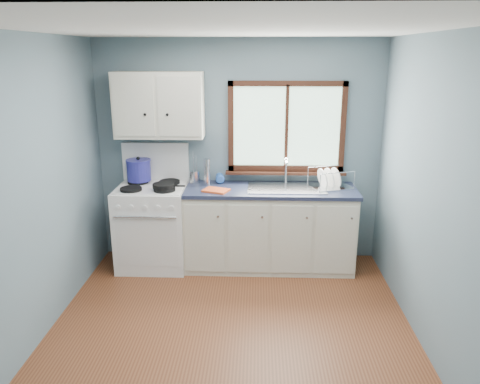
{
  "coord_description": "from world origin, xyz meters",
  "views": [
    {
      "loc": [
        0.22,
        -3.42,
        2.34
      ],
      "look_at": [
        0.05,
        0.9,
        1.05
      ],
      "focal_mm": 35.0,
      "sensor_mm": 36.0,
      "label": 1
    }
  ],
  "objects_px": {
    "sink": "(286,194)",
    "skillet": "(164,186)",
    "base_cabinets": "(269,232)",
    "dish_rack": "(330,182)",
    "stockpot": "(139,170)",
    "thermos": "(207,172)",
    "gas_range": "(153,224)",
    "utensil_crock": "(195,177)"
  },
  "relations": [
    {
      "from": "base_cabinets",
      "to": "skillet",
      "type": "relative_size",
      "value": 5.35
    },
    {
      "from": "skillet",
      "to": "dish_rack",
      "type": "height_order",
      "value": "dish_rack"
    },
    {
      "from": "stockpot",
      "to": "utensil_crock",
      "type": "distance_m",
      "value": 0.63
    },
    {
      "from": "skillet",
      "to": "stockpot",
      "type": "distance_m",
      "value": 0.46
    },
    {
      "from": "sink",
      "to": "utensil_crock",
      "type": "xyz_separation_m",
      "value": [
        -1.03,
        0.18,
        0.13
      ]
    },
    {
      "from": "base_cabinets",
      "to": "sink",
      "type": "height_order",
      "value": "sink"
    },
    {
      "from": "gas_range",
      "to": "dish_rack",
      "type": "height_order",
      "value": "gas_range"
    },
    {
      "from": "skillet",
      "to": "stockpot",
      "type": "height_order",
      "value": "stockpot"
    },
    {
      "from": "thermos",
      "to": "skillet",
      "type": "bearing_deg",
      "value": -148.57
    },
    {
      "from": "gas_range",
      "to": "stockpot",
      "type": "relative_size",
      "value": 4.09
    },
    {
      "from": "sink",
      "to": "dish_rack",
      "type": "xyz_separation_m",
      "value": [
        0.47,
        0.05,
        0.12
      ]
    },
    {
      "from": "base_cabinets",
      "to": "dish_rack",
      "type": "xyz_separation_m",
      "value": [
        0.65,
        0.05,
        0.57
      ]
    },
    {
      "from": "utensil_crock",
      "to": "thermos",
      "type": "distance_m",
      "value": 0.18
    },
    {
      "from": "utensil_crock",
      "to": "dish_rack",
      "type": "bearing_deg",
      "value": -4.67
    },
    {
      "from": "gas_range",
      "to": "thermos",
      "type": "xyz_separation_m",
      "value": [
        0.61,
        0.12,
        0.58
      ]
    },
    {
      "from": "skillet",
      "to": "stockpot",
      "type": "relative_size",
      "value": 1.04
    },
    {
      "from": "base_cabinets",
      "to": "utensil_crock",
      "type": "relative_size",
      "value": 5.16
    },
    {
      "from": "thermos",
      "to": "stockpot",
      "type": "bearing_deg",
      "value": 177.62
    },
    {
      "from": "skillet",
      "to": "utensil_crock",
      "type": "height_order",
      "value": "utensil_crock"
    },
    {
      "from": "stockpot",
      "to": "dish_rack",
      "type": "xyz_separation_m",
      "value": [
        2.12,
        -0.08,
        -0.1
      ]
    },
    {
      "from": "gas_range",
      "to": "sink",
      "type": "height_order",
      "value": "gas_range"
    },
    {
      "from": "sink",
      "to": "gas_range",
      "type": "bearing_deg",
      "value": -179.29
    },
    {
      "from": "stockpot",
      "to": "thermos",
      "type": "bearing_deg",
      "value": -2.38
    },
    {
      "from": "base_cabinets",
      "to": "stockpot",
      "type": "height_order",
      "value": "stockpot"
    },
    {
      "from": "skillet",
      "to": "stockpot",
      "type": "xyz_separation_m",
      "value": [
        -0.34,
        0.3,
        0.1
      ]
    },
    {
      "from": "gas_range",
      "to": "stockpot",
      "type": "height_order",
      "value": "gas_range"
    },
    {
      "from": "utensil_crock",
      "to": "thermos",
      "type": "bearing_deg",
      "value": -27.69
    },
    {
      "from": "base_cabinets",
      "to": "thermos",
      "type": "height_order",
      "value": "thermos"
    },
    {
      "from": "stockpot",
      "to": "thermos",
      "type": "xyz_separation_m",
      "value": [
        0.77,
        -0.03,
        -0.01
      ]
    },
    {
      "from": "skillet",
      "to": "utensil_crock",
      "type": "bearing_deg",
      "value": 50.34
    },
    {
      "from": "sink",
      "to": "thermos",
      "type": "relative_size",
      "value": 2.8
    },
    {
      "from": "sink",
      "to": "skillet",
      "type": "relative_size",
      "value": 2.43
    },
    {
      "from": "base_cabinets",
      "to": "skillet",
      "type": "height_order",
      "value": "skillet"
    },
    {
      "from": "gas_range",
      "to": "sink",
      "type": "distance_m",
      "value": 1.53
    },
    {
      "from": "base_cabinets",
      "to": "sink",
      "type": "xyz_separation_m",
      "value": [
        0.18,
        -0.0,
        0.45
      ]
    },
    {
      "from": "base_cabinets",
      "to": "stockpot",
      "type": "bearing_deg",
      "value": 174.9
    },
    {
      "from": "utensil_crock",
      "to": "stockpot",
      "type": "bearing_deg",
      "value": -175.78
    },
    {
      "from": "stockpot",
      "to": "thermos",
      "type": "height_order",
      "value": "stockpot"
    },
    {
      "from": "stockpot",
      "to": "thermos",
      "type": "distance_m",
      "value": 0.77
    },
    {
      "from": "base_cabinets",
      "to": "stockpot",
      "type": "xyz_separation_m",
      "value": [
        -1.47,
        0.13,
        0.67
      ]
    },
    {
      "from": "base_cabinets",
      "to": "dish_rack",
      "type": "bearing_deg",
      "value": 4.73
    },
    {
      "from": "sink",
      "to": "thermos",
      "type": "distance_m",
      "value": 0.91
    }
  ]
}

